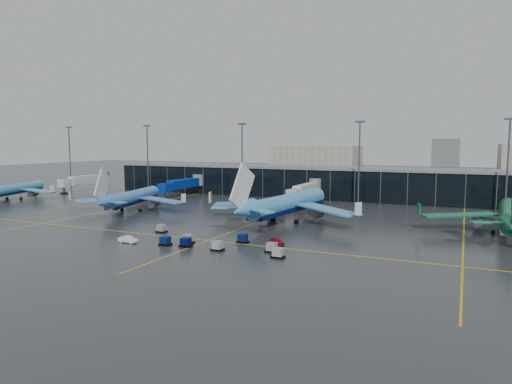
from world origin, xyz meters
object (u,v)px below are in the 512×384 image
at_px(airliner_klm_west, 16,183).
at_px(service_van_red, 277,241).
at_px(service_van_white, 128,239).
at_px(baggage_carts, 212,242).
at_px(airliner_klm_near, 289,192).
at_px(airliner_aer_lingus, 510,204).
at_px(airliner_arkefly, 133,189).
at_px(mobile_airstair, 263,221).

relative_size(airliner_klm_west, service_van_red, 9.21).
xyz_separation_m(service_van_red, service_van_white, (-26.38, -10.09, -0.02)).
bearing_deg(baggage_carts, airliner_klm_near, 83.50).
bearing_deg(airliner_klm_west, baggage_carts, -38.38).
distance_m(airliner_klm_west, airliner_klm_near, 98.50).
distance_m(airliner_aer_lingus, service_van_white, 77.55).
relative_size(airliner_arkefly, mobile_airstair, 10.34).
relative_size(airliner_klm_near, baggage_carts, 1.40).
bearing_deg(airliner_klm_west, airliner_arkefly, -23.52).
distance_m(baggage_carts, service_van_red, 12.08).
height_order(airliner_arkefly, service_van_red, airliner_arkefly).
height_order(airliner_klm_west, airliner_klm_near, airliner_klm_near).
distance_m(airliner_aer_lingus, service_van_red, 50.10).
bearing_deg(airliner_aer_lingus, airliner_arkefly, -172.78).
xyz_separation_m(baggage_carts, service_van_white, (-15.84, -4.19, -0.11)).
bearing_deg(airliner_klm_near, airliner_klm_west, -175.04).
height_order(airliner_arkefly, mobile_airstair, airliner_arkefly).
xyz_separation_m(airliner_klm_near, service_van_white, (-19.36, -35.04, -6.37)).
bearing_deg(mobile_airstair, airliner_klm_west, 156.26).
bearing_deg(airliner_arkefly, service_van_white, -67.00).
xyz_separation_m(airliner_klm_near, mobile_airstair, (-4.25, -5.79, -6.25)).
bearing_deg(service_van_red, airliner_klm_near, 55.64).
distance_m(airliner_arkefly, airliner_aer_lingus, 92.83).
distance_m(airliner_aer_lingus, mobile_airstair, 52.57).
height_order(airliner_klm_west, baggage_carts, airliner_klm_west).
xyz_separation_m(baggage_carts, service_van_red, (10.54, 5.89, -0.09)).
distance_m(airliner_arkefly, service_van_white, 42.84).
bearing_deg(airliner_arkefly, airliner_klm_west, 160.26).
bearing_deg(mobile_airstair, airliner_aer_lingus, -7.02).
distance_m(service_van_red, service_van_white, 28.25).
relative_size(airliner_klm_near, airliner_aer_lingus, 1.12).
height_order(airliner_klm_west, service_van_white, airliner_klm_west).
bearing_deg(service_van_red, service_van_white, 150.85).
bearing_deg(airliner_arkefly, mobile_airstair, -20.94).
distance_m(airliner_klm_west, service_van_red, 109.11).
bearing_deg(mobile_airstair, airliner_klm_near, 35.05).
relative_size(mobile_airstair, service_van_white, 0.95).
height_order(airliner_klm_west, mobile_airstair, airliner_klm_west).
height_order(airliner_arkefly, airliner_aer_lingus, airliner_aer_lingus).
xyz_separation_m(airliner_klm_west, service_van_white, (79.09, -37.57, -4.89)).
distance_m(airliner_klm_west, airliner_aer_lingus, 145.42).
relative_size(airliner_klm_west, airliner_arkefly, 0.93).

